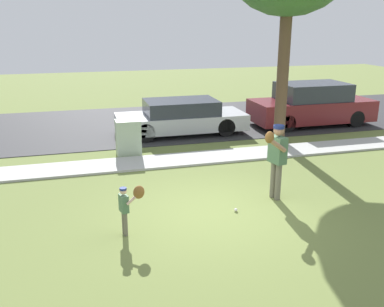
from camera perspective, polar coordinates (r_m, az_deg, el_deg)
ground_plane at (r=12.50m, az=-2.24°, el=-1.14°), size 48.00×48.00×0.00m
sidewalk_strip at (r=12.59m, az=-2.35°, el=-0.88°), size 36.00×1.20×0.06m
road_surface at (r=17.33m, az=-6.10°, el=4.04°), size 36.00×6.80×0.02m
person_adult at (r=9.79m, az=11.14°, el=-0.06°), size 0.67×0.75×1.74m
person_child at (r=8.22m, az=-8.46°, el=-6.46°), size 0.50×0.34×1.01m
baseball at (r=9.38m, az=5.83°, el=-7.47°), size 0.07×0.07×0.07m
utility_cabinet at (r=13.18m, az=-8.46°, el=2.11°), size 0.73×0.56×1.08m
parked_sedan_silver at (r=15.45m, az=-1.46°, el=4.83°), size 4.60×1.80×1.23m
parked_suv_maroon at (r=17.46m, az=15.58°, el=6.23°), size 4.70×1.90×1.63m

